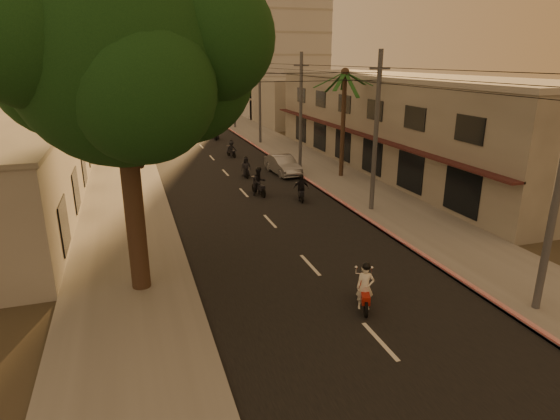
# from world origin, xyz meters

# --- Properties ---
(ground) EXTENTS (160.00, 160.00, 0.00)m
(ground) POSITION_xyz_m (0.00, 0.00, 0.00)
(ground) COLOR #383023
(ground) RESTS_ON ground
(road) EXTENTS (10.00, 140.00, 0.02)m
(road) POSITION_xyz_m (0.00, 20.00, 0.01)
(road) COLOR black
(road) RESTS_ON ground
(sidewalk_right) EXTENTS (5.00, 140.00, 0.12)m
(sidewalk_right) POSITION_xyz_m (7.50, 20.00, 0.06)
(sidewalk_right) COLOR slate
(sidewalk_right) RESTS_ON ground
(sidewalk_left) EXTENTS (5.00, 140.00, 0.12)m
(sidewalk_left) POSITION_xyz_m (-7.50, 20.00, 0.06)
(sidewalk_left) COLOR slate
(sidewalk_left) RESTS_ON ground
(curb_stripe) EXTENTS (0.20, 60.00, 0.20)m
(curb_stripe) POSITION_xyz_m (5.10, 15.00, 0.10)
(curb_stripe) COLOR red
(curb_stripe) RESTS_ON ground
(shophouse_row) EXTENTS (8.80, 34.20, 7.30)m
(shophouse_row) POSITION_xyz_m (13.95, 18.00, 3.65)
(shophouse_row) COLOR gray
(shophouse_row) RESTS_ON ground
(left_building) EXTENTS (8.20, 24.20, 5.20)m
(left_building) POSITION_xyz_m (-13.98, 14.00, 2.60)
(left_building) COLOR #9A978B
(left_building) RESTS_ON ground
(distant_tower) EXTENTS (12.10, 12.10, 28.00)m
(distant_tower) POSITION_xyz_m (16.00, 56.00, 14.00)
(distant_tower) COLOR #B7B5B2
(distant_tower) RESTS_ON ground
(broadleaf_tree) EXTENTS (9.60, 8.70, 12.10)m
(broadleaf_tree) POSITION_xyz_m (-6.61, 2.14, 8.48)
(broadleaf_tree) COLOR black
(broadleaf_tree) RESTS_ON ground
(palm_tree) EXTENTS (5.00, 5.00, 8.20)m
(palm_tree) POSITION_xyz_m (8.00, 16.00, 7.15)
(palm_tree) COLOR black
(palm_tree) RESTS_ON ground
(utility_poles) EXTENTS (1.20, 48.26, 9.00)m
(utility_poles) POSITION_xyz_m (6.20, 20.00, 6.54)
(utility_poles) COLOR #38383A
(utility_poles) RESTS_ON ground
(filler_right) EXTENTS (8.00, 14.00, 6.00)m
(filler_right) POSITION_xyz_m (14.00, 45.00, 3.00)
(filler_right) COLOR #9A978B
(filler_right) RESTS_ON ground
(filler_left_near) EXTENTS (8.00, 14.00, 4.40)m
(filler_left_near) POSITION_xyz_m (-14.00, 34.00, 2.20)
(filler_left_near) COLOR #9A978B
(filler_left_near) RESTS_ON ground
(filler_left_far) EXTENTS (8.00, 14.00, 7.00)m
(filler_left_far) POSITION_xyz_m (-14.00, 52.00, 3.50)
(filler_left_far) COLOR #9A978B
(filler_left_far) RESTS_ON ground
(scooter_red) EXTENTS (1.00, 1.74, 1.80)m
(scooter_red) POSITION_xyz_m (0.49, -1.98, 0.81)
(scooter_red) COLOR black
(scooter_red) RESTS_ON ground
(scooter_mid_a) EXTENTS (1.11, 1.96, 1.94)m
(scooter_mid_a) POSITION_xyz_m (0.82, 13.13, 0.88)
(scooter_mid_a) COLOR black
(scooter_mid_a) RESTS_ON ground
(scooter_mid_b) EXTENTS (1.12, 1.73, 1.72)m
(scooter_mid_b) POSITION_xyz_m (3.00, 11.19, 0.78)
(scooter_mid_b) COLOR black
(scooter_mid_b) RESTS_ON ground
(scooter_far_a) EXTENTS (0.83, 1.64, 1.61)m
(scooter_far_a) POSITION_xyz_m (1.21, 18.20, 0.73)
(scooter_far_a) COLOR black
(scooter_far_a) RESTS_ON ground
(scooter_far_b) EXTENTS (1.24, 1.60, 1.59)m
(scooter_far_b) POSITION_xyz_m (1.78, 25.87, 0.73)
(scooter_far_b) COLOR black
(scooter_far_b) RESTS_ON ground
(parked_car) EXTENTS (2.11, 4.60, 1.45)m
(parked_car) POSITION_xyz_m (4.15, 18.26, 0.72)
(parked_car) COLOR gray
(parked_car) RESTS_ON ground
(scooter_far_c) EXTENTS (1.09, 1.92, 1.90)m
(scooter_far_c) POSITION_xyz_m (2.21, 35.62, 0.86)
(scooter_far_c) COLOR black
(scooter_far_c) RESTS_ON ground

